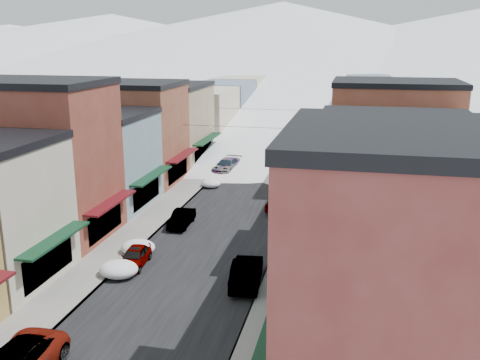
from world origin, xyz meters
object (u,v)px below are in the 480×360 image
at_px(car_dark_hatch, 182,218).
at_px(car_green_sedan, 247,272).
at_px(streetlamp_near, 300,178).
at_px(car_silver_sedan, 135,256).
at_px(trash_can, 292,237).

relative_size(car_dark_hatch, car_green_sedan, 0.80).
distance_m(car_dark_hatch, streetlamp_near, 12.00).
bearing_deg(streetlamp_near, car_silver_sedan, -121.88).
distance_m(car_dark_hatch, trash_can, 9.92).
height_order(car_dark_hatch, streetlamp_near, streetlamp_near).
xyz_separation_m(car_dark_hatch, trash_can, (9.66, -2.26, -0.06)).
distance_m(car_silver_sedan, streetlamp_near, 18.76).
bearing_deg(car_silver_sedan, car_dark_hatch, 81.37).
relative_size(car_green_sedan, trash_can, 5.57).
bearing_deg(car_green_sedan, streetlamp_near, -101.41).
relative_size(car_silver_sedan, car_green_sedan, 0.77).
height_order(car_dark_hatch, trash_can, car_dark_hatch).
bearing_deg(car_green_sedan, car_dark_hatch, -57.65).
bearing_deg(car_dark_hatch, streetlamp_near, 36.90).
bearing_deg(car_dark_hatch, car_silver_sedan, -95.78).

